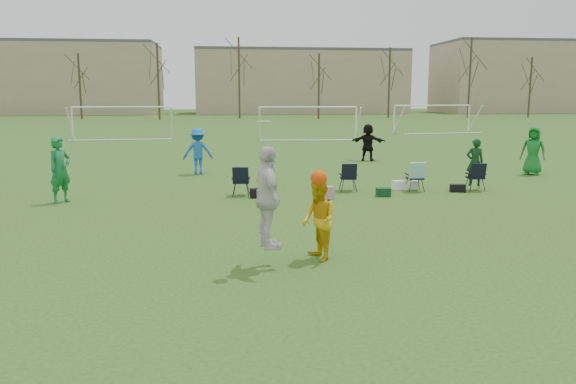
{
  "coord_description": "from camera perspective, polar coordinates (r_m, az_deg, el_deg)",
  "views": [
    {
      "loc": [
        -2.39,
        -10.19,
        3.24
      ],
      "look_at": [
        -1.06,
        1.32,
        1.25
      ],
      "focal_mm": 35.0,
      "sensor_mm": 36.0,
      "label": 1
    }
  ],
  "objects": [
    {
      "name": "ground",
      "position": [
        10.96,
        6.38,
        -7.52
      ],
      "size": [
        260.0,
        260.0,
        0.0
      ],
      "primitive_type": "plane",
      "color": "#264D18",
      "rests_on": "ground"
    },
    {
      "name": "fielder_green_near",
      "position": [
        18.45,
        -22.15,
        2.1
      ],
      "size": [
        0.83,
        0.88,
        2.03
      ],
      "primitive_type": "imported",
      "rotation": [
        0.0,
        0.0,
        0.94
      ],
      "color": "#147438",
      "rests_on": "ground"
    },
    {
      "name": "fielder_blue",
      "position": [
        23.78,
        -9.15,
        4.12
      ],
      "size": [
        1.29,
        0.81,
        1.91
      ],
      "primitive_type": "imported",
      "rotation": [
        0.0,
        0.0,
        3.22
      ],
      "color": "blue",
      "rests_on": "ground"
    },
    {
      "name": "fielder_green_far",
      "position": [
        25.38,
        23.64,
        3.87
      ],
      "size": [
        1.16,
        1.1,
        2.0
      ],
      "primitive_type": "imported",
      "rotation": [
        0.0,
        0.0,
        -0.66
      ],
      "color": "#136E26",
      "rests_on": "ground"
    },
    {
      "name": "fielder_black",
      "position": [
        28.61,
        8.12,
        5.02
      ],
      "size": [
        1.79,
        1.23,
        1.86
      ],
      "primitive_type": "imported",
      "rotation": [
        0.0,
        0.0,
        2.7
      ],
      "color": "black",
      "rests_on": "ground"
    },
    {
      "name": "center_contest",
      "position": [
        10.78,
        0.28,
        -1.54
      ],
      "size": [
        1.79,
        1.47,
        2.81
      ],
      "color": "silver",
      "rests_on": "ground"
    },
    {
      "name": "sideline_setup",
      "position": [
        19.45,
        10.44,
        1.61
      ],
      "size": [
        8.75,
        1.91,
        1.79
      ],
      "color": "#0E3515",
      "rests_on": "ground"
    },
    {
      "name": "goal_left",
      "position": [
        44.86,
        -16.48,
        7.68
      ],
      "size": [
        7.39,
        0.76,
        2.46
      ],
      "rotation": [
        0.0,
        0.0,
        0.09
      ],
      "color": "white",
      "rests_on": "ground"
    },
    {
      "name": "goal_mid",
      "position": [
        42.69,
        2.06,
        7.98
      ],
      "size": [
        7.4,
        0.63,
        2.46
      ],
      "rotation": [
        0.0,
        0.0,
        -0.07
      ],
      "color": "white",
      "rests_on": "ground"
    },
    {
      "name": "goal_right",
      "position": [
        51.6,
        14.46,
        7.99
      ],
      "size": [
        7.35,
        1.14,
        2.46
      ],
      "rotation": [
        0.0,
        0.0,
        0.14
      ],
      "color": "white",
      "rests_on": "ground"
    },
    {
      "name": "tree_line",
      "position": [
        80.1,
        -4.77,
        11.05
      ],
      "size": [
        110.28,
        3.28,
        11.4
      ],
      "color": "#382B21",
      "rests_on": "ground"
    },
    {
      "name": "building_row",
      "position": [
        106.62,
        -1.69,
        11.23
      ],
      "size": [
        126.0,
        16.0,
        13.0
      ],
      "color": "tan",
      "rests_on": "ground"
    }
  ]
}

